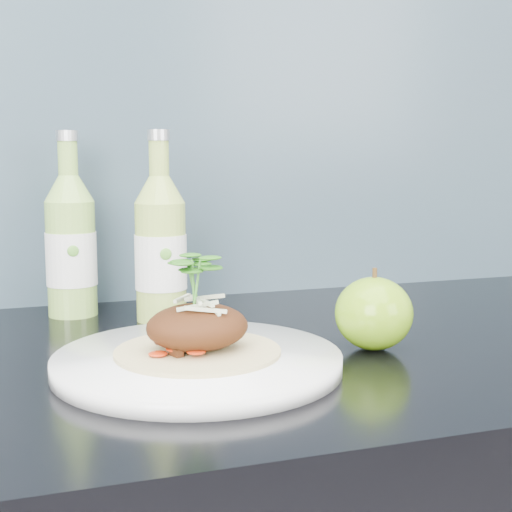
{
  "coord_description": "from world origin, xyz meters",
  "views": [
    {
      "loc": [
        -0.19,
        0.97,
        1.11
      ],
      "look_at": [
        0.05,
        1.68,
        1.0
      ],
      "focal_mm": 50.0,
      "sensor_mm": 36.0,
      "label": 1
    }
  ],
  "objects_px": {
    "dinner_plate": "(198,361)",
    "cider_bottle_left": "(71,246)",
    "green_apple": "(374,313)",
    "cider_bottle_right": "(161,249)"
  },
  "relations": [
    {
      "from": "dinner_plate",
      "to": "cider_bottle_left",
      "type": "distance_m",
      "value": 0.31
    },
    {
      "from": "dinner_plate",
      "to": "green_apple",
      "type": "height_order",
      "value": "green_apple"
    },
    {
      "from": "dinner_plate",
      "to": "green_apple",
      "type": "bearing_deg",
      "value": 3.18
    },
    {
      "from": "dinner_plate",
      "to": "cider_bottle_right",
      "type": "xyz_separation_m",
      "value": [
        0.01,
        0.22,
        0.08
      ]
    },
    {
      "from": "cider_bottle_left",
      "to": "cider_bottle_right",
      "type": "distance_m",
      "value": 0.12
    },
    {
      "from": "cider_bottle_left",
      "to": "cider_bottle_right",
      "type": "relative_size",
      "value": 1.0
    },
    {
      "from": "dinner_plate",
      "to": "cider_bottle_right",
      "type": "bearing_deg",
      "value": 87.86
    },
    {
      "from": "dinner_plate",
      "to": "cider_bottle_right",
      "type": "height_order",
      "value": "cider_bottle_right"
    },
    {
      "from": "cider_bottle_right",
      "to": "cider_bottle_left",
      "type": "bearing_deg",
      "value": 133.12
    },
    {
      "from": "cider_bottle_left",
      "to": "green_apple",
      "type": "bearing_deg",
      "value": -34.04
    }
  ]
}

